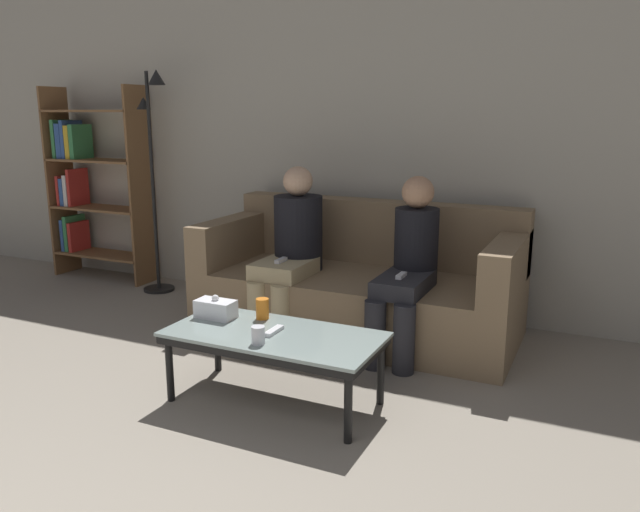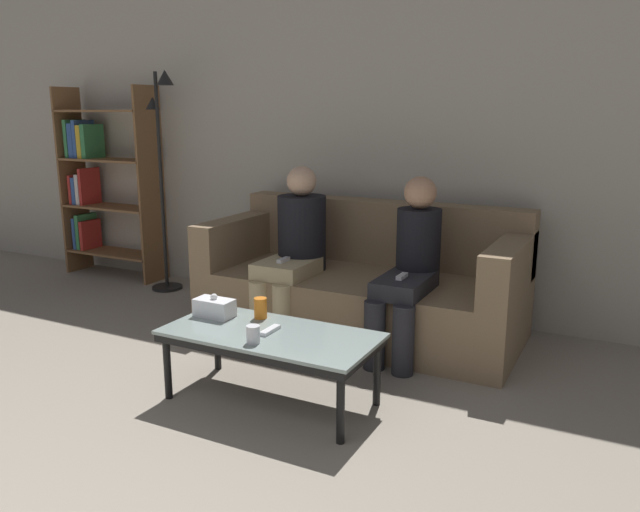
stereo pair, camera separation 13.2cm
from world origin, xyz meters
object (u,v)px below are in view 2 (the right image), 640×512
at_px(couch, 363,286).
at_px(cup_near_right, 253,334).
at_px(seated_person_left_end, 295,245).
at_px(coffee_table, 270,339).
at_px(game_remote, 270,330).
at_px(tissue_box, 214,308).
at_px(bookshelf, 100,180).
at_px(standing_lamp, 162,158).
at_px(seated_person_mid_left, 411,264).
at_px(cup_near_left, 260,308).

relative_size(couch, cup_near_right, 24.11).
xyz_separation_m(couch, seated_person_left_end, (-0.43, -0.21, 0.29)).
xyz_separation_m(coffee_table, game_remote, (-0.00, 0.00, 0.05)).
distance_m(tissue_box, bookshelf, 2.88).
bearing_deg(game_remote, couch, 90.81).
distance_m(standing_lamp, seated_person_left_end, 1.63).
relative_size(bookshelf, seated_person_mid_left, 1.55).
height_order(cup_near_right, game_remote, cup_near_right).
bearing_deg(seated_person_left_end, tissue_box, -88.11).
distance_m(cup_near_left, tissue_box, 0.26).
relative_size(cup_near_left, seated_person_mid_left, 0.10).
bearing_deg(bookshelf, cup_near_right, -31.86).
bearing_deg(bookshelf, cup_near_left, -28.10).
xyz_separation_m(game_remote, seated_person_left_end, (-0.44, 1.05, 0.21)).
height_order(standing_lamp, seated_person_left_end, standing_lamp).
bearing_deg(bookshelf, seated_person_mid_left, -10.13).
bearing_deg(couch, coffee_table, -89.19).
xyz_separation_m(coffee_table, seated_person_left_end, (-0.44, 1.05, 0.26)).
xyz_separation_m(cup_near_left, game_remote, (0.17, -0.17, -0.05)).
bearing_deg(standing_lamp, cup_near_left, -35.82).
bearing_deg(tissue_box, bookshelf, 147.91).
bearing_deg(couch, seated_person_mid_left, -30.70).
bearing_deg(couch, cup_near_left, -97.76).
xyz_separation_m(cup_near_left, bookshelf, (-2.66, 1.42, 0.44)).
height_order(couch, game_remote, couch).
xyz_separation_m(couch, cup_near_right, (0.03, -1.43, 0.12)).
bearing_deg(seated_person_mid_left, coffee_table, -112.02).
bearing_deg(seated_person_mid_left, seated_person_left_end, 177.16).
bearing_deg(cup_near_left, coffee_table, -45.39).
relative_size(tissue_box, seated_person_mid_left, 0.20).
height_order(tissue_box, standing_lamp, standing_lamp).
height_order(cup_near_right, bookshelf, bookshelf).
height_order(cup_near_left, seated_person_left_end, seated_person_left_end).
bearing_deg(tissue_box, cup_near_right, -30.52).
height_order(tissue_box, game_remote, tissue_box).
xyz_separation_m(cup_near_left, tissue_box, (-0.25, -0.09, -0.01)).
height_order(couch, standing_lamp, standing_lamp).
bearing_deg(bookshelf, standing_lamp, -9.08).
height_order(cup_near_right, seated_person_mid_left, seated_person_mid_left).
bearing_deg(coffee_table, tissue_box, 169.55).
distance_m(tissue_box, seated_person_mid_left, 1.25).
distance_m(tissue_box, game_remote, 0.42).
bearing_deg(cup_near_right, bookshelf, 148.14).
bearing_deg(cup_near_left, bookshelf, 151.90).
relative_size(standing_lamp, seated_person_left_end, 1.60).
bearing_deg(tissue_box, game_remote, -10.45).
distance_m(bookshelf, standing_lamp, 0.93).
height_order(bookshelf, seated_person_left_end, bookshelf).
distance_m(game_remote, bookshelf, 3.28).
bearing_deg(seated_person_left_end, seated_person_mid_left, -2.84).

